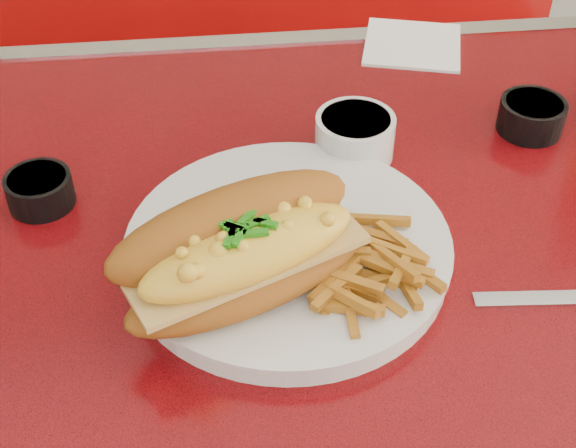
{
  "coord_description": "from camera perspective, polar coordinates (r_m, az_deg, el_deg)",
  "views": [
    {
      "loc": [
        -0.1,
        -0.49,
        1.26
      ],
      "look_at": [
        -0.05,
        0.01,
        0.81
      ],
      "focal_mm": 50.0,
      "sensor_mm": 36.0,
      "label": 1
    }
  ],
  "objects": [
    {
      "name": "fries_pile",
      "position": [
        0.66,
        5.2,
        -2.52
      ],
      "size": [
        0.13,
        0.13,
        0.03
      ],
      "primitive_type": null,
      "rotation": [
        0.0,
        0.0,
        0.43
      ],
      "color": "#C17C21",
      "rests_on": "dinner_plate"
    },
    {
      "name": "dinner_plate",
      "position": [
        0.7,
        -0.0,
        -1.74
      ],
      "size": [
        0.37,
        0.37,
        0.02
      ],
      "rotation": [
        0.0,
        0.0,
        0.4
      ],
      "color": "silver",
      "rests_on": "diner_table"
    },
    {
      "name": "sauce_cup_left",
      "position": [
        0.79,
        -17.25,
        2.4
      ],
      "size": [
        0.07,
        0.07,
        0.03
      ],
      "rotation": [
        0.0,
        0.0,
        0.19
      ],
      "color": "black",
      "rests_on": "diner_table"
    },
    {
      "name": "booth_bench_far",
      "position": [
        1.63,
        -1.4,
        5.05
      ],
      "size": [
        1.2,
        0.51,
        0.9
      ],
      "color": "#960A0A",
      "rests_on": "ground"
    },
    {
      "name": "diner_table",
      "position": [
        0.83,
        3.44,
        -10.79
      ],
      "size": [
        1.23,
        0.83,
        0.77
      ],
      "color": "red",
      "rests_on": "ground"
    },
    {
      "name": "mac_hoagie",
      "position": [
        0.63,
        -3.23,
        -1.94
      ],
      "size": [
        0.24,
        0.18,
        0.09
      ],
      "rotation": [
        0.0,
        0.0,
        0.41
      ],
      "color": "#975518",
      "rests_on": "dinner_plate"
    },
    {
      "name": "gravy_ramekin",
      "position": [
        0.81,
        4.77,
        6.31
      ],
      "size": [
        0.1,
        0.1,
        0.04
      ],
      "rotation": [
        0.0,
        0.0,
        -0.32
      ],
      "color": "silver",
      "rests_on": "diner_table"
    },
    {
      "name": "paper_napkin",
      "position": [
        1.02,
        8.84,
        12.5
      ],
      "size": [
        0.14,
        0.14,
        0.0
      ],
      "primitive_type": "cube",
      "rotation": [
        0.0,
        0.0,
        -0.27
      ],
      "color": "white",
      "rests_on": "diner_table"
    },
    {
      "name": "sauce_cup_right",
      "position": [
        0.89,
        16.95,
        7.45
      ],
      "size": [
        0.08,
        0.08,
        0.03
      ],
      "rotation": [
        0.0,
        0.0,
        0.13
      ],
      "color": "black",
      "rests_on": "diner_table"
    },
    {
      "name": "fork",
      "position": [
        0.68,
        4.42,
        -2.41
      ],
      "size": [
        0.06,
        0.15,
        0.0
      ],
      "rotation": [
        0.0,
        0.0,
        1.87
      ],
      "color": "#B8B8BC",
      "rests_on": "dinner_plate"
    }
  ]
}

